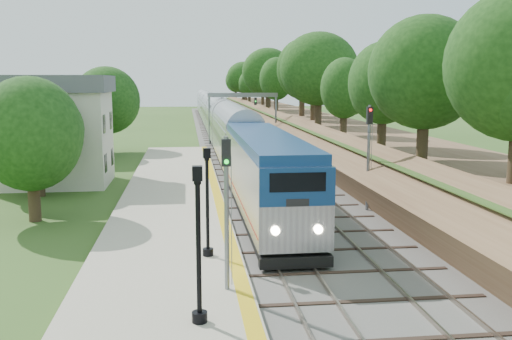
{
  "coord_description": "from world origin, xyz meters",
  "views": [
    {
      "loc": [
        -4.21,
        -13.0,
        7.6
      ],
      "look_at": [
        -0.5,
        17.43,
        2.8
      ],
      "focal_mm": 40.0,
      "sensor_mm": 36.0,
      "label": 1
    }
  ],
  "objects": [
    {
      "name": "lamppost_far",
      "position": [
        -3.42,
        10.04,
        2.4
      ],
      "size": [
        0.45,
        0.45,
        4.52
      ],
      "color": "black",
      "rests_on": "platform"
    },
    {
      "name": "platform",
      "position": [
        -5.2,
        16.0,
        0.19
      ],
      "size": [
        6.4,
        68.0,
        0.38
      ],
      "primitive_type": "cube",
      "color": "#ADA28B",
      "rests_on": "ground"
    },
    {
      "name": "train",
      "position": [
        0.0,
        67.97,
        2.28
      ],
      "size": [
        3.03,
        121.57,
        4.46
      ],
      "color": "black",
      "rests_on": "trackbed"
    },
    {
      "name": "trackbed",
      "position": [
        2.0,
        60.0,
        0.07
      ],
      "size": [
        9.5,
        170.0,
        0.28
      ],
      "color": "#4C4944",
      "rests_on": "ground"
    },
    {
      "name": "trees_behind_platform",
      "position": [
        -11.17,
        20.67,
        4.53
      ],
      "size": [
        7.82,
        53.32,
        7.21
      ],
      "color": "#332316",
      "rests_on": "ground"
    },
    {
      "name": "station_building",
      "position": [
        -14.0,
        30.0,
        4.09
      ],
      "size": [
        8.6,
        6.6,
        8.0
      ],
      "color": "beige",
      "rests_on": "ground"
    },
    {
      "name": "signal_platform",
      "position": [
        -2.9,
        6.09,
        3.69
      ],
      "size": [
        0.32,
        0.25,
        5.38
      ],
      "color": "slate",
      "rests_on": "platform"
    },
    {
      "name": "lamppost_mid",
      "position": [
        -3.93,
        3.41,
        2.51
      ],
      "size": [
        0.47,
        0.47,
        4.78
      ],
      "color": "black",
      "rests_on": "platform"
    },
    {
      "name": "yellow_stripe",
      "position": [
        -2.35,
        16.0,
        0.39
      ],
      "size": [
        0.55,
        68.0,
        0.01
      ],
      "primitive_type": "cube",
      "color": "gold",
      "rests_on": "platform"
    },
    {
      "name": "signal_gantry",
      "position": [
        2.47,
        54.99,
        4.82
      ],
      "size": [
        8.4,
        0.38,
        6.2
      ],
      "color": "slate",
      "rests_on": "ground"
    },
    {
      "name": "signal_farside",
      "position": [
        6.2,
        18.62,
        3.86
      ],
      "size": [
        0.34,
        0.27,
        6.12
      ],
      "color": "slate",
      "rests_on": "ground"
    },
    {
      "name": "embankment",
      "position": [
        10.35,
        60.0,
        1.95
      ],
      "size": [
        10.64,
        170.0,
        11.7
      ],
      "color": "brown",
      "rests_on": "ground"
    }
  ]
}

